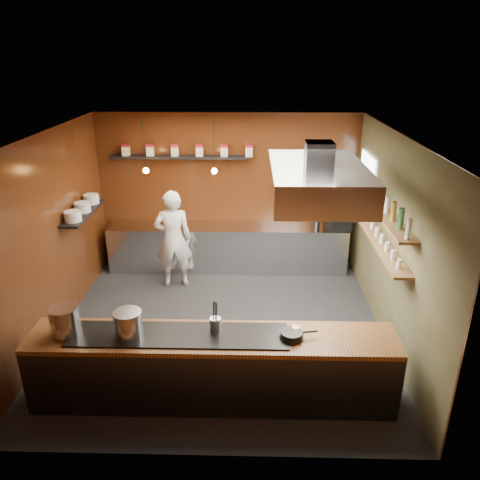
{
  "coord_description": "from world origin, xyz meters",
  "views": [
    {
      "loc": [
        0.45,
        -6.28,
        4.07
      ],
      "look_at": [
        0.28,
        0.4,
        1.33
      ],
      "focal_mm": 35.0,
      "sensor_mm": 36.0,
      "label": 1
    }
  ],
  "objects_px": {
    "chef": "(173,239)",
    "extractor_hood": "(317,180)",
    "stockpot_large": "(65,320)",
    "espresso_machine": "(338,218)",
    "stockpot_small": "(128,324)"
  },
  "relations": [
    {
      "from": "stockpot_large",
      "to": "chef",
      "type": "relative_size",
      "value": 0.19
    },
    {
      "from": "espresso_machine",
      "to": "stockpot_small",
      "type": "bearing_deg",
      "value": -141.62
    },
    {
      "from": "espresso_machine",
      "to": "chef",
      "type": "distance_m",
      "value": 3.12
    },
    {
      "from": "extractor_hood",
      "to": "espresso_machine",
      "type": "distance_m",
      "value": 2.98
    },
    {
      "from": "stockpot_small",
      "to": "chef",
      "type": "bearing_deg",
      "value": 89.38
    },
    {
      "from": "stockpot_large",
      "to": "stockpot_small",
      "type": "relative_size",
      "value": 1.06
    },
    {
      "from": "chef",
      "to": "stockpot_large",
      "type": "bearing_deg",
      "value": 65.74
    },
    {
      "from": "extractor_hood",
      "to": "espresso_machine",
      "type": "bearing_deg",
      "value": 72.32
    },
    {
      "from": "stockpot_large",
      "to": "espresso_machine",
      "type": "bearing_deg",
      "value": 44.01
    },
    {
      "from": "stockpot_small",
      "to": "chef",
      "type": "distance_m",
      "value": 3.09
    },
    {
      "from": "stockpot_large",
      "to": "stockpot_small",
      "type": "xyz_separation_m",
      "value": [
        0.76,
        -0.03,
        -0.01
      ]
    },
    {
      "from": "extractor_hood",
      "to": "stockpot_large",
      "type": "relative_size",
      "value": 5.7
    },
    {
      "from": "chef",
      "to": "stockpot_small",
      "type": "bearing_deg",
      "value": 79.63
    },
    {
      "from": "stockpot_large",
      "to": "espresso_machine",
      "type": "relative_size",
      "value": 0.84
    },
    {
      "from": "chef",
      "to": "extractor_hood",
      "type": "bearing_deg",
      "value": 130.69
    }
  ]
}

